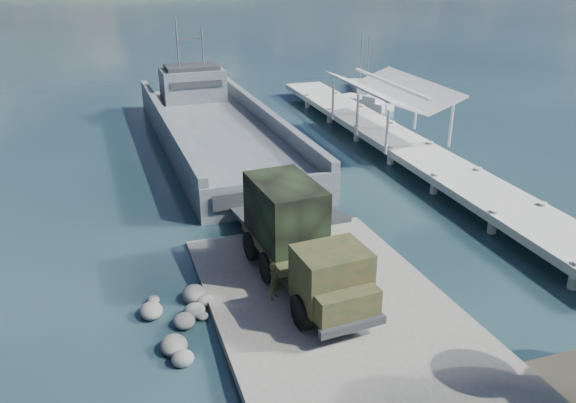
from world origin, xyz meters
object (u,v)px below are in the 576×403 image
object	(u,v)px
landing_craft	(218,136)
sailboat_near	(367,103)
military_truck	(299,239)
sailboat_far	(360,87)
soldier	(274,289)
pier	(393,131)

from	to	relation	value
landing_craft	sailboat_near	size ratio (longest dim) A/B	4.54
military_truck	sailboat_far	size ratio (longest dim) A/B	1.34
landing_craft	military_truck	bearing A→B (deg)	-93.72
soldier	military_truck	bearing A→B (deg)	1.34
landing_craft	sailboat_near	xyz separation A→B (m)	(17.20, 8.12, -0.42)
pier	sailboat_near	distance (m)	14.36
military_truck	soldier	distance (m)	2.64
pier	soldier	world-z (taller)	pier
pier	landing_craft	size ratio (longest dim) A/B	1.29
pier	sailboat_far	world-z (taller)	sailboat_far
military_truck	pier	bearing A→B (deg)	46.29
pier	military_truck	world-z (taller)	pier
sailboat_far	landing_craft	bearing A→B (deg)	-127.87
pier	sailboat_near	xyz separation A→B (m)	(4.30, 13.65, -1.20)
landing_craft	sailboat_near	distance (m)	19.03
landing_craft	military_truck	size ratio (longest dim) A/B	3.64
pier	military_truck	bearing A→B (deg)	-129.04
sailboat_far	soldier	bearing A→B (deg)	-105.37
military_truck	sailboat_near	distance (m)	35.60
landing_craft	military_truck	xyz separation A→B (m)	(-0.85, -22.48, 1.80)
landing_craft	sailboat_far	size ratio (longest dim) A/B	4.88
military_truck	sailboat_near	xyz separation A→B (m)	(18.05, 30.61, -2.22)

